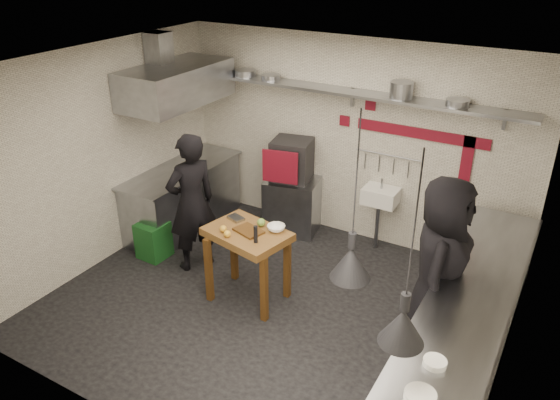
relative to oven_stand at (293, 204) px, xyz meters
The scene contains 47 objects.
floor 1.98m from the oven_stand, 68.22° to the right, with size 5.00×5.00×0.00m, color black.
ceiling 3.08m from the oven_stand, 68.22° to the right, with size 5.00×5.00×0.00m, color beige.
wall_back 1.27m from the oven_stand, 22.94° to the left, with size 5.00×0.04×2.80m, color silver.
wall_front 4.09m from the oven_stand, 79.56° to the right, with size 5.00×0.04×2.80m, color silver.
wall_left 2.72m from the oven_stand, 134.78° to the right, with size 0.04×4.20×2.80m, color silver.
wall_right 3.82m from the oven_stand, 29.17° to the right, with size 0.04×4.20×2.80m, color silver.
red_band_horiz 2.12m from the oven_stand, ahead, with size 1.70×0.02×0.14m, color maroon.
red_band_vert 2.42m from the oven_stand, ahead, with size 0.14×0.02×1.10m, color maroon.
red_tile_a 1.85m from the oven_stand, 16.34° to the left, with size 0.14×0.02×0.14m, color maroon.
red_tile_b 1.45m from the oven_stand, 24.67° to the left, with size 0.14×0.02×0.14m, color maroon.
back_shelf 1.87m from the oven_stand, ahead, with size 4.60×0.34×0.04m, color gray.
shelf_bracket_left 2.02m from the oven_stand, 166.96° to the left, with size 0.04×0.06×0.24m, color gray.
shelf_bracket_mid 1.79m from the oven_stand, 20.88° to the left, with size 0.04×0.06×0.24m, color gray.
shelf_bracket_right 3.09m from the oven_stand, ahead, with size 0.04×0.06×0.24m, color gray.
pan_far_left 1.98m from the oven_stand, behind, with size 0.30×0.30×0.09m, color gray.
pan_mid_left 1.83m from the oven_stand, 164.31° to the left, with size 0.26×0.26×0.07m, color gray.
stock_pot 2.32m from the oven_stand, ahead, with size 0.28×0.28×0.20m, color gray.
pan_right 2.75m from the oven_stand, ahead, with size 0.28×0.28×0.08m, color gray.
oven_stand is the anchor object (origin of this frame).
combi_oven 0.69m from the oven_stand, 160.89° to the right, with size 0.53×0.49×0.58m, color black.
oven_door 0.76m from the oven_stand, 96.09° to the right, with size 0.50×0.03×0.46m, color maroon.
oven_glass 0.75m from the oven_stand, 91.39° to the right, with size 0.40×0.02×0.34m, color black.
hand_sink 1.33m from the oven_stand, ahead, with size 0.46×0.34×0.22m, color white.
sink_tap 1.39m from the oven_stand, ahead, with size 0.03×0.03×0.14m, color gray.
sink_drain 1.27m from the oven_stand, ahead, with size 0.06×0.06×0.66m, color gray.
utensil_rail 1.59m from the oven_stand, 11.75° to the left, with size 0.02×0.02×0.90m, color gray.
counter_right 3.38m from the oven_stand, 32.06° to the right, with size 0.70×3.80×0.90m, color gray.
counter_right_top 3.42m from the oven_stand, 32.06° to the right, with size 0.76×3.90×0.03m, color gray.
plate_stack 4.41m from the oven_stand, 49.49° to the right, with size 0.22×0.22×0.13m, color white.
small_bowl_right 4.05m from the oven_stand, 45.33° to the right, with size 0.18×0.18×0.05m, color white.
counter_left 1.62m from the oven_stand, 152.48° to the right, with size 0.70×1.90×0.90m, color gray.
counter_left_top 1.70m from the oven_stand, 152.48° to the right, with size 0.76×2.00×0.03m, color gray.
extractor_hood 2.35m from the oven_stand, 151.64° to the right, with size 0.78×1.60×0.50m, color gray.
hood_duct 2.80m from the oven_stand, 155.43° to the right, with size 0.28×0.28×0.50m, color gray.
green_bin 2.06m from the oven_stand, 127.30° to the right, with size 0.37×0.37×0.50m, color #164F1D.
prep_table 1.82m from the oven_stand, 78.04° to the right, with size 0.92×0.64×0.92m, color brown, non-canonical shape.
cutting_board 1.91m from the oven_stand, 77.24° to the right, with size 0.32×0.23×0.03m, color #4B2E11.
pepper_mill 2.13m from the oven_stand, 72.86° to the right, with size 0.04×0.04×0.20m, color black.
lemon_a 2.02m from the oven_stand, 85.26° to the right, with size 0.08×0.08×0.08m, color gold.
lemon_b 2.10m from the oven_stand, 82.53° to the right, with size 0.08×0.08×0.08m, color gold.
veg_ball 1.77m from the oven_stand, 74.05° to the right, with size 0.10×0.10×0.10m, color olive.
steel_tray 1.70m from the oven_stand, 86.03° to the right, with size 0.19×0.13×0.03m, color gray.
bowl 1.83m from the oven_stand, 67.72° to the right, with size 0.21×0.21×0.06m, color white.
heat_lamp_near 3.67m from the oven_stand, 52.87° to the right, with size 0.35×0.35×1.48m, color black, non-canonical shape.
heat_lamp_far 4.44m from the oven_stand, 50.57° to the right, with size 0.33×0.33×1.48m, color black, non-canonical shape.
chef_left 1.72m from the oven_stand, 112.27° to the right, with size 0.66×0.44×1.82m, color black.
chef_right 2.94m from the oven_stand, 30.78° to the right, with size 0.94×0.61×1.92m, color black.
Camera 1 is at (2.68, -4.46, 3.95)m, focal length 35.00 mm.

